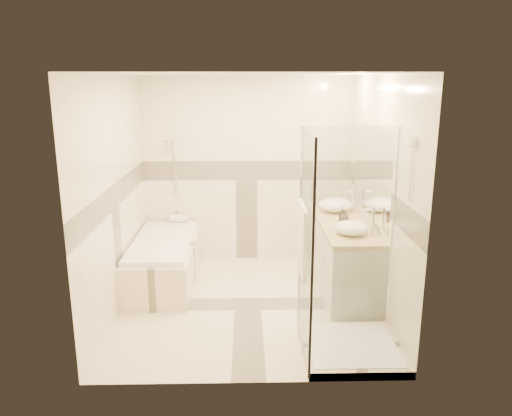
{
  "coord_description": "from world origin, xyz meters",
  "views": [
    {
      "loc": [
        -0.02,
        -5.15,
        2.45
      ],
      "look_at": [
        0.1,
        0.25,
        1.05
      ],
      "focal_mm": 35.0,
      "sensor_mm": 36.0,
      "label": 1
    }
  ],
  "objects_px": {
    "vessel_sink_far": "(351,228)",
    "amenity_bottle_a": "(343,214)",
    "shower_enclosure": "(339,299)",
    "vessel_sink_near": "(336,205)",
    "bathtub": "(164,259)",
    "vanity": "(344,258)",
    "amenity_bottle_b": "(344,217)"
  },
  "relations": [
    {
      "from": "amenity_bottle_b",
      "to": "bathtub",
      "type": "bearing_deg",
      "value": 170.58
    },
    {
      "from": "shower_enclosure",
      "to": "vessel_sink_near",
      "type": "relative_size",
      "value": 4.78
    },
    {
      "from": "bathtub",
      "to": "vessel_sink_far",
      "type": "height_order",
      "value": "vessel_sink_far"
    },
    {
      "from": "bathtub",
      "to": "amenity_bottle_b",
      "type": "relative_size",
      "value": 11.0
    },
    {
      "from": "shower_enclosure",
      "to": "bathtub",
      "type": "bearing_deg",
      "value": 138.9
    },
    {
      "from": "vanity",
      "to": "vessel_sink_far",
      "type": "bearing_deg",
      "value": -92.77
    },
    {
      "from": "vanity",
      "to": "vessel_sink_far",
      "type": "xyz_separation_m",
      "value": [
        -0.02,
        -0.41,
        0.5
      ]
    },
    {
      "from": "bathtub",
      "to": "amenity_bottle_a",
      "type": "height_order",
      "value": "amenity_bottle_a"
    },
    {
      "from": "vessel_sink_near",
      "to": "amenity_bottle_a",
      "type": "bearing_deg",
      "value": -90.0
    },
    {
      "from": "vessel_sink_near",
      "to": "amenity_bottle_a",
      "type": "distance_m",
      "value": 0.47
    },
    {
      "from": "vessel_sink_near",
      "to": "vessel_sink_far",
      "type": "distance_m",
      "value": 0.95
    },
    {
      "from": "bathtub",
      "to": "vanity",
      "type": "xyz_separation_m",
      "value": [
        2.15,
        -0.35,
        0.12
      ]
    },
    {
      "from": "shower_enclosure",
      "to": "amenity_bottle_a",
      "type": "height_order",
      "value": "shower_enclosure"
    },
    {
      "from": "vanity",
      "to": "amenity_bottle_a",
      "type": "relative_size",
      "value": 9.06
    },
    {
      "from": "vessel_sink_far",
      "to": "amenity_bottle_a",
      "type": "relative_size",
      "value": 2.02
    },
    {
      "from": "vanity",
      "to": "shower_enclosure",
      "type": "height_order",
      "value": "shower_enclosure"
    },
    {
      "from": "vanity",
      "to": "amenity_bottle_a",
      "type": "bearing_deg",
      "value": 106.54
    },
    {
      "from": "bathtub",
      "to": "amenity_bottle_a",
      "type": "bearing_deg",
      "value": -7.56
    },
    {
      "from": "shower_enclosure",
      "to": "amenity_bottle_a",
      "type": "bearing_deg",
      "value": 78.48
    },
    {
      "from": "vanity",
      "to": "amenity_bottle_b",
      "type": "relative_size",
      "value": 10.49
    },
    {
      "from": "bathtub",
      "to": "shower_enclosure",
      "type": "xyz_separation_m",
      "value": [
        1.86,
        -1.62,
        0.2
      ]
    },
    {
      "from": "shower_enclosure",
      "to": "vessel_sink_near",
      "type": "distance_m",
      "value": 1.88
    },
    {
      "from": "vanity",
      "to": "amenity_bottle_b",
      "type": "xyz_separation_m",
      "value": [
        -0.02,
        -0.0,
        0.5
      ]
    },
    {
      "from": "amenity_bottle_a",
      "to": "vanity",
      "type": "bearing_deg",
      "value": -73.46
    },
    {
      "from": "bathtub",
      "to": "vessel_sink_far",
      "type": "bearing_deg",
      "value": -19.69
    },
    {
      "from": "vanity",
      "to": "vessel_sink_near",
      "type": "xyz_separation_m",
      "value": [
        -0.02,
        0.54,
        0.51
      ]
    },
    {
      "from": "vanity",
      "to": "vessel_sink_far",
      "type": "height_order",
      "value": "vessel_sink_far"
    },
    {
      "from": "bathtub",
      "to": "amenity_bottle_b",
      "type": "distance_m",
      "value": 2.25
    },
    {
      "from": "vessel_sink_far",
      "to": "amenity_bottle_b",
      "type": "height_order",
      "value": "amenity_bottle_b"
    },
    {
      "from": "shower_enclosure",
      "to": "amenity_bottle_b",
      "type": "height_order",
      "value": "shower_enclosure"
    },
    {
      "from": "vessel_sink_near",
      "to": "vessel_sink_far",
      "type": "bearing_deg",
      "value": -90.0
    },
    {
      "from": "amenity_bottle_b",
      "to": "shower_enclosure",
      "type": "bearing_deg",
      "value": -102.15
    }
  ]
}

